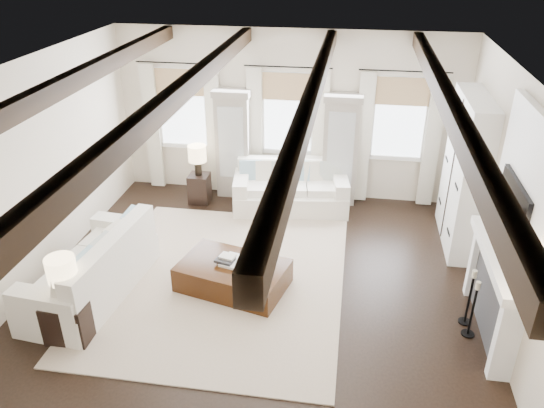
% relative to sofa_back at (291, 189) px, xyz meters
% --- Properties ---
extents(ground, '(7.50, 7.50, 0.00)m').
position_rel_sofa_back_xyz_m(ground, '(-0.14, -3.12, -0.37)').
color(ground, black).
rests_on(ground, ground).
extents(room_shell, '(6.54, 7.54, 3.22)m').
position_rel_sofa_back_xyz_m(room_shell, '(0.60, -2.22, 1.52)').
color(room_shell, beige).
rests_on(room_shell, ground).
extents(area_rug, '(3.62, 4.25, 0.02)m').
position_rel_sofa_back_xyz_m(area_rug, '(-0.72, -2.56, -0.36)').
color(area_rug, '#BAA791').
rests_on(area_rug, ground).
extents(sofa_back, '(2.22, 1.24, 0.90)m').
position_rel_sofa_back_xyz_m(sofa_back, '(0.00, 0.00, 0.00)').
color(sofa_back, white).
rests_on(sofa_back, ground).
extents(sofa_left, '(1.24, 2.35, 0.97)m').
position_rel_sofa_back_xyz_m(sofa_left, '(-2.41, -3.16, 0.02)').
color(sofa_left, white).
rests_on(sofa_left, ground).
extents(ottoman, '(1.71, 1.29, 0.40)m').
position_rel_sofa_back_xyz_m(ottoman, '(-0.51, -2.68, -0.17)').
color(ottoman, black).
rests_on(ottoman, ground).
extents(tray, '(0.58, 0.49, 0.04)m').
position_rel_sofa_back_xyz_m(tray, '(-0.41, -2.65, 0.05)').
color(tray, white).
rests_on(tray, ottoman).
extents(book_lower, '(0.30, 0.26, 0.04)m').
position_rel_sofa_back_xyz_m(book_lower, '(-0.62, -2.68, 0.09)').
color(book_lower, '#262628').
rests_on(book_lower, tray).
extents(book_upper, '(0.25, 0.22, 0.03)m').
position_rel_sofa_back_xyz_m(book_upper, '(-0.59, -2.63, 0.12)').
color(book_upper, beige).
rests_on(book_upper, book_lower).
extents(book_loose, '(0.28, 0.23, 0.03)m').
position_rel_sofa_back_xyz_m(book_loose, '(-0.16, -2.94, 0.04)').
color(book_loose, '#262628').
rests_on(book_loose, ottoman).
extents(side_table_front, '(0.56, 0.56, 0.56)m').
position_rel_sofa_back_xyz_m(side_table_front, '(-2.33, -4.02, -0.09)').
color(side_table_front, black).
rests_on(side_table_front, ground).
extents(lamp_front, '(0.37, 0.37, 0.63)m').
position_rel_sofa_back_xyz_m(lamp_front, '(-2.33, -4.02, 0.62)').
color(lamp_front, black).
rests_on(lamp_front, side_table_front).
extents(side_table_back, '(0.38, 0.38, 0.57)m').
position_rel_sofa_back_xyz_m(side_table_back, '(-1.76, -0.05, -0.09)').
color(side_table_back, black).
rests_on(side_table_back, ground).
extents(lamp_back, '(0.34, 0.34, 0.59)m').
position_rel_sofa_back_xyz_m(lamp_back, '(-1.76, -0.05, 0.60)').
color(lamp_back, black).
rests_on(lamp_back, side_table_back).
extents(candlestick_near, '(0.17, 0.17, 0.84)m').
position_rel_sofa_back_xyz_m(candlestick_near, '(2.76, -3.22, -0.02)').
color(candlestick_near, black).
rests_on(candlestick_near, ground).
extents(candlestick_far, '(0.17, 0.17, 0.84)m').
position_rel_sofa_back_xyz_m(candlestick_far, '(2.76, -2.97, -0.02)').
color(candlestick_far, black).
rests_on(candlestick_far, ground).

